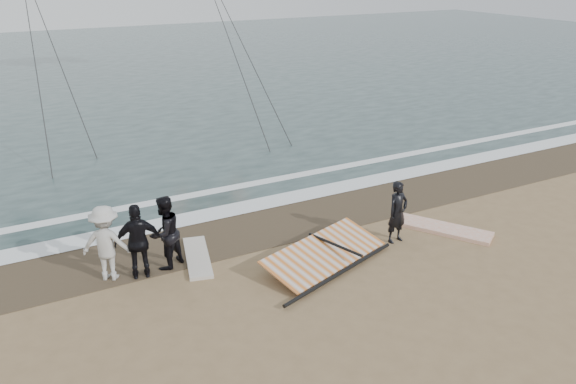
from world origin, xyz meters
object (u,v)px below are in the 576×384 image
object	(u,v)px
board_cream	(198,257)
man_main	(398,212)
sail_rig	(320,254)
board_white	(443,229)

from	to	relation	value
board_cream	man_main	bearing A→B (deg)	-3.42
board_cream	sail_rig	world-z (taller)	sail_rig
man_main	sail_rig	size ratio (longest dim) A/B	0.46
board_white	board_cream	distance (m)	7.06
man_main	board_cream	bearing A→B (deg)	155.42
board_cream	board_white	bearing A→B (deg)	-0.46
board_white	sail_rig	xyz separation A→B (m)	(-4.07, 0.14, 0.14)
man_main	board_cream	xyz separation A→B (m)	(-5.21, 1.61, -0.83)
board_white	man_main	bearing A→B (deg)	143.32
sail_rig	board_white	bearing A→B (deg)	-2.00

